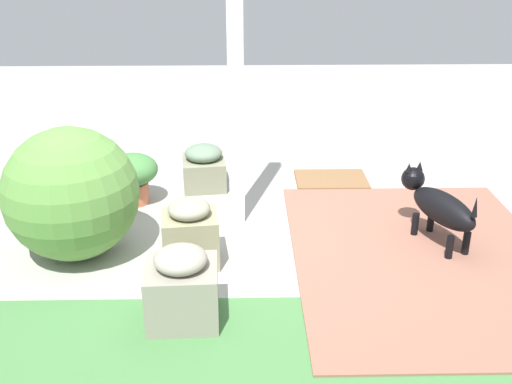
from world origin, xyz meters
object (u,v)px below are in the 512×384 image
stone_planter_nearest (204,167)px  doormat (331,180)px  stone_planter_far (182,287)px  terracotta_pot_broad (132,174)px  stone_planter_mid (190,233)px  dog (438,205)px  porch_pillar (236,72)px  round_shrub (71,194)px

stone_planter_nearest → doormat: stone_planter_nearest is taller
stone_planter_far → terracotta_pot_broad: 1.76m
stone_planter_mid → terracotta_pot_broad: stone_planter_mid is taller
stone_planter_nearest → dog: size_ratio=0.59×
porch_pillar → stone_planter_mid: size_ratio=5.02×
round_shrub → dog: bearing=-177.7°
stone_planter_mid → stone_planter_nearest: bearing=-90.6°
round_shrub → terracotta_pot_broad: round_shrub is taller
stone_planter_far → doormat: (-1.16, -2.09, -0.20)m
porch_pillar → dog: size_ratio=3.15×
doormat → dog: bearing=116.6°
dog → doormat: bearing=-63.4°
stone_planter_nearest → dog: bearing=148.1°
porch_pillar → round_shrub: size_ratio=2.56×
stone_planter_mid → dog: dog is taller
stone_planter_far → round_shrub: bearing=-44.7°
stone_planter_mid → stone_planter_far: size_ratio=0.99×
stone_planter_nearest → terracotta_pot_broad: terracotta_pot_broad is taller
porch_pillar → stone_planter_nearest: (0.30, -0.67, -0.99)m
round_shrub → terracotta_pot_broad: 0.92m
porch_pillar → round_shrub: (1.12, 0.52, -0.72)m
stone_planter_mid → doormat: stone_planter_mid is taller
stone_planter_nearest → doormat: size_ratio=0.68×
porch_pillar → dog: 1.74m
round_shrub → doormat: 2.39m
stone_planter_mid → doormat: (-1.16, -1.42, -0.21)m
stone_planter_mid → stone_planter_far: 0.67m
stone_planter_mid → stone_planter_far: bearing=90.5°
stone_planter_far → dog: 1.97m
stone_planter_mid → terracotta_pot_broad: (0.56, -1.00, 0.04)m
porch_pillar → doormat: bearing=-138.1°
porch_pillar → stone_planter_far: bearing=77.0°
stone_planter_nearest → doormat: bearing=-175.3°
stone_planter_far → doormat: bearing=-119.0°
terracotta_pot_broad → dog: size_ratio=0.57×
porch_pillar → stone_planter_far: porch_pillar is taller
stone_planter_mid → terracotta_pot_broad: size_ratio=1.10×
stone_planter_mid → round_shrub: 0.85m
stone_planter_far → terracotta_pot_broad: bearing=-71.4°
stone_planter_nearest → stone_planter_mid: bearing=89.4°
porch_pillar → terracotta_pot_broad: (0.87, -0.34, -0.92)m
stone_planter_nearest → round_shrub: 1.47m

